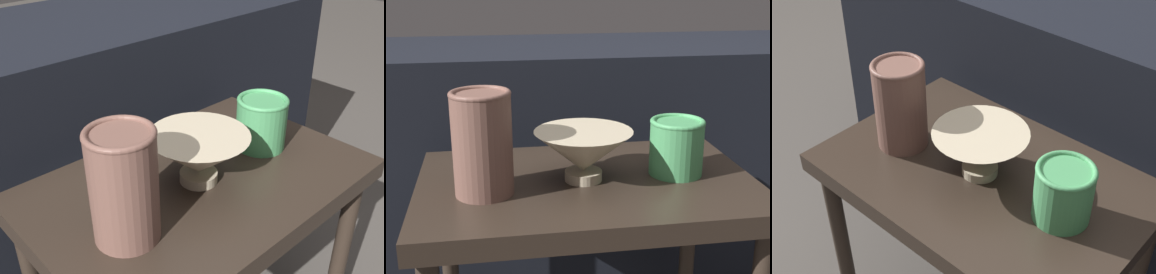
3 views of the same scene
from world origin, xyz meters
TOP-DOWN VIEW (x-y plane):
  - table at (0.00, 0.00)m, footprint 0.63×0.42m
  - couch_backdrop at (0.00, 0.51)m, footprint 1.56×0.50m
  - bowl at (-0.01, -0.01)m, footprint 0.18×0.18m
  - vase_textured_left at (-0.19, -0.04)m, footprint 0.11×0.11m
  - vase_colorful_right at (0.17, -0.00)m, footprint 0.10×0.10m

SIDE VIEW (x-z plane):
  - couch_backdrop at x=0.00m, z-range 0.00..0.71m
  - table at x=0.00m, z-range 0.19..0.72m
  - bowl at x=-0.01m, z-range 0.53..0.63m
  - vase_colorful_right at x=0.17m, z-range 0.53..0.64m
  - vase_textured_left at x=-0.19m, z-range 0.53..0.71m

